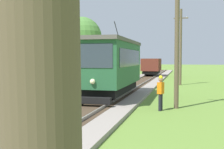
{
  "coord_description": "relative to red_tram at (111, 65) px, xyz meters",
  "views": [
    {
      "loc": [
        4.57,
        -4.7,
        2.63
      ],
      "look_at": [
        -0.55,
        16.34,
        1.47
      ],
      "focal_mm": 47.93,
      "sensor_mm": 36.0,
      "label": 1
    }
  ],
  "objects": [
    {
      "name": "red_tram",
      "position": [
        0.0,
        0.0,
        0.0
      ],
      "size": [
        2.6,
        8.54,
        4.79
      ],
      "color": "#235633",
      "rests_on": "rail_right"
    },
    {
      "name": "tree_left_near",
      "position": [
        -8.3,
        17.72,
        3.16
      ],
      "size": [
        5.17,
        5.17,
        7.95
      ],
      "color": "#4C3823",
      "rests_on": "ground"
    },
    {
      "name": "utility_pole_mid",
      "position": [
        4.16,
        11.69,
        1.65
      ],
      "size": [
        1.4,
        0.25,
        7.49
      ],
      "color": "brown",
      "rests_on": "ground"
    },
    {
      "name": "second_worker",
      "position": [
        3.41,
        -3.54,
        -1.21
      ],
      "size": [
        0.34,
        0.44,
        1.78
      ],
      "rotation": [
        0.0,
        0.0,
        2.83
      ],
      "color": "black",
      "rests_on": "ground"
    },
    {
      "name": "track_worker",
      "position": [
        -3.18,
        -7.21,
        -1.21
      ],
      "size": [
        0.45,
        0.42,
        1.78
      ],
      "rotation": [
        0.0,
        0.0,
        -0.95
      ],
      "color": "#38332D",
      "rests_on": "ground"
    },
    {
      "name": "utility_pole_near_tram",
      "position": [
        4.16,
        -2.65,
        1.84
      ],
      "size": [
        1.4,
        0.3,
        7.88
      ],
      "color": "brown",
      "rests_on": "ground"
    },
    {
      "name": "freight_car",
      "position": [
        -0.0,
        23.84,
        -0.64
      ],
      "size": [
        2.4,
        5.2,
        2.31
      ],
      "color": "maroon",
      "rests_on": "rail_right"
    },
    {
      "name": "trackside_signal_marker",
      "position": [
        1.98,
        -12.41,
        -1.53
      ],
      "size": [
        0.21,
        0.21,
        1.18
      ],
      "color": "black",
      "rests_on": "ground"
    }
  ]
}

